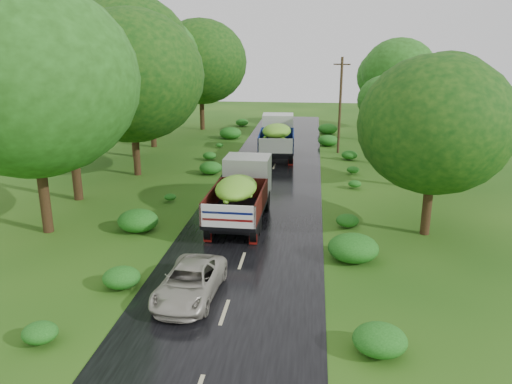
% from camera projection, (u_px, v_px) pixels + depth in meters
% --- Properties ---
extents(ground, '(120.00, 120.00, 0.00)m').
position_uv_depth(ground, '(224.00, 313.00, 16.12)').
color(ground, '#16420E').
rests_on(ground, ground).
extents(road, '(6.50, 80.00, 0.02)m').
position_uv_depth(road, '(245.00, 251.00, 20.87)').
color(road, black).
rests_on(road, ground).
extents(road_lines, '(0.12, 69.60, 0.00)m').
position_uv_depth(road_lines, '(248.00, 242.00, 21.82)').
color(road_lines, '#BFB78C').
rests_on(road_lines, road).
extents(truck_near, '(2.47, 6.65, 2.78)m').
position_uv_depth(truck_near, '(241.00, 190.00, 24.03)').
color(truck_near, black).
rests_on(truck_near, ground).
extents(truck_far, '(2.79, 7.10, 2.94)m').
position_uv_depth(truck_far, '(277.00, 135.00, 37.93)').
color(truck_far, black).
rests_on(truck_far, ground).
extents(car, '(2.06, 4.10, 1.11)m').
position_uv_depth(car, '(190.00, 282.00, 16.91)').
color(car, '#A9A596').
rests_on(car, road).
extents(utility_pole, '(1.28, 0.37, 7.37)m').
position_uv_depth(utility_pole, '(340.00, 105.00, 38.47)').
color(utility_pole, '#382616').
rests_on(utility_pole, ground).
extents(trees_left, '(7.37, 32.98, 9.66)m').
position_uv_depth(trees_left, '(137.00, 64.00, 35.18)').
color(trees_left, black).
rests_on(trees_left, ground).
extents(trees_right, '(5.67, 32.78, 7.64)m').
position_uv_depth(trees_right, '(407.00, 89.00, 35.00)').
color(trees_right, black).
rests_on(trees_right, ground).
extents(shrubs, '(11.90, 44.00, 0.70)m').
position_uv_depth(shrubs, '(266.00, 185.00, 29.34)').
color(shrubs, '#195514').
rests_on(shrubs, ground).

